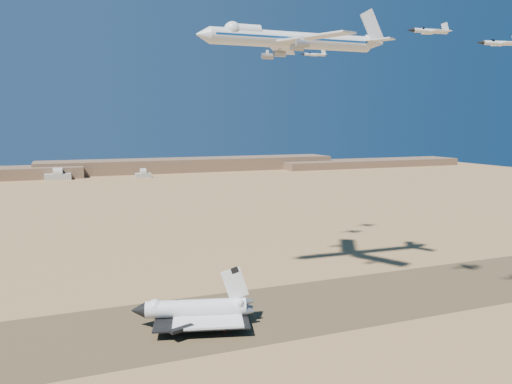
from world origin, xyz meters
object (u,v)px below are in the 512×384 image
object	(u,v)px
shuttle	(195,310)
chase_jet_c	(291,46)
chase_jet_a	(430,31)
chase_jet_d	(314,55)
carrier_747	(287,40)
crew_b	(224,330)
crew_a	(222,328)
chase_jet_b	(500,43)
crew_c	(230,328)

from	to	relation	value
shuttle	chase_jet_c	world-z (taller)	chase_jet_c
chase_jet_a	chase_jet_d	world-z (taller)	chase_jet_d
carrier_747	crew_b	bearing A→B (deg)	-134.69
carrier_747	shuttle	bearing A→B (deg)	-147.55
crew_b	chase_jet_a	bearing A→B (deg)	-141.44
crew_b	chase_jet_d	world-z (taller)	chase_jet_d
chase_jet_d	carrier_747	bearing A→B (deg)	-121.09
shuttle	crew_a	size ratio (longest dim) A/B	24.11
carrier_747	chase_jet_c	world-z (taller)	carrier_747
chase_jet_b	chase_jet_d	bearing A→B (deg)	102.59
shuttle	crew_c	world-z (taller)	shuttle
chase_jet_d	crew_a	bearing A→B (deg)	-126.23
crew_b	chase_jet_c	distance (m)	143.95
crew_a	chase_jet_c	distance (m)	142.75
crew_b	crew_a	bearing A→B (deg)	-46.43
chase_jet_d	crew_c	bearing A→B (deg)	-124.89
shuttle	carrier_747	distance (m)	108.23
chase_jet_a	chase_jet_c	world-z (taller)	chase_jet_c
crew_a	crew_b	bearing A→B (deg)	-154.96
chase_jet_a	chase_jet_d	xyz separation A→B (m)	(8.67, 99.46, 5.02)
chase_jet_a	chase_jet_b	size ratio (longest dim) A/B	1.08
chase_jet_b	crew_a	bearing A→B (deg)	173.28
crew_b	chase_jet_d	xyz separation A→B (m)	(80.82, 93.67, 102.49)
chase_jet_a	chase_jet_d	distance (m)	99.96
carrier_747	crew_a	xyz separation A→B (m)	(-38.33, -33.61, -99.02)
crew_b	crew_c	world-z (taller)	crew_b
shuttle	carrier_747	world-z (taller)	carrier_747
shuttle	chase_jet_d	bearing A→B (deg)	58.69
crew_c	chase_jet_c	distance (m)	142.49
crew_c	chase_jet_b	bearing A→B (deg)	-137.94
crew_c	chase_jet_b	xyz separation A→B (m)	(81.38, -25.53, 91.53)
chase_jet_c	chase_jet_d	xyz separation A→B (m)	(20.28, 14.15, -1.11)
carrier_747	chase_jet_d	distance (m)	71.75
carrier_747	chase_jet_b	bearing A→B (deg)	-50.94
carrier_747	chase_jet_b	xyz separation A→B (m)	(45.55, -60.59, -7.47)
crew_a	chase_jet_c	xyz separation A→B (m)	(60.56, 77.15, 103.72)
crew_b	chase_jet_a	distance (m)	121.41
crew_a	chase_jet_a	world-z (taller)	chase_jet_a
shuttle	crew_b	xyz separation A→B (m)	(7.17, -9.36, -4.36)
chase_jet_a	crew_a	bearing A→B (deg)	179.71
crew_a	crew_c	bearing A→B (deg)	-95.55
crew_b	chase_jet_c	world-z (taller)	chase_jet_c
shuttle	crew_a	xyz separation A→B (m)	(7.15, -7.00, -4.48)
crew_c	chase_jet_a	size ratio (longest dim) A/B	0.11
carrier_747	chase_jet_b	size ratio (longest dim) A/B	5.33
shuttle	chase_jet_a	bearing A→B (deg)	4.10
crew_b	chase_jet_b	bearing A→B (deg)	-153.21
shuttle	chase_jet_b	size ratio (longest dim) A/B	2.73
chase_jet_d	chase_jet_b	bearing A→B (deg)	-83.23
crew_a	crew_c	distance (m)	2.90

